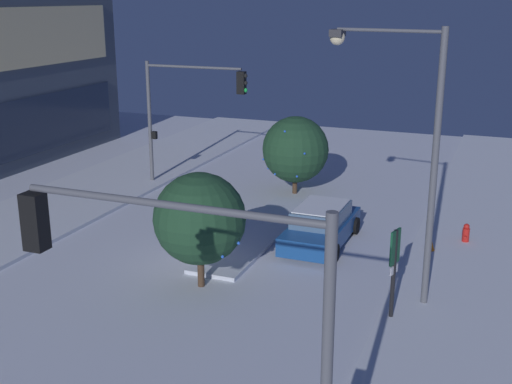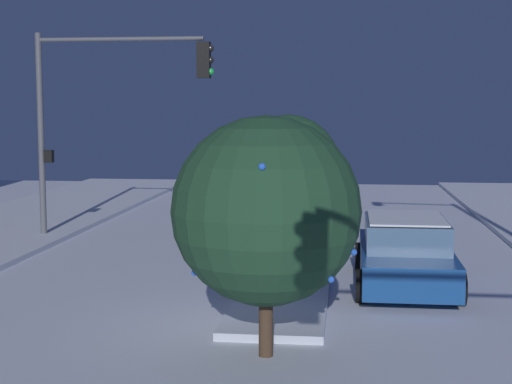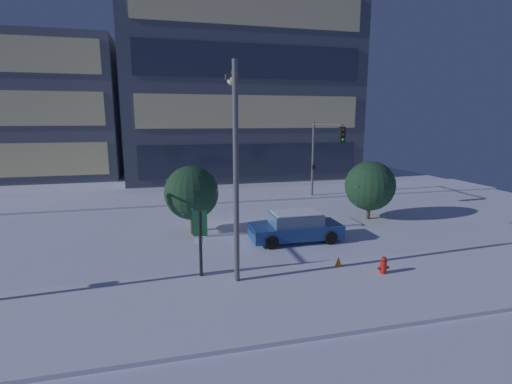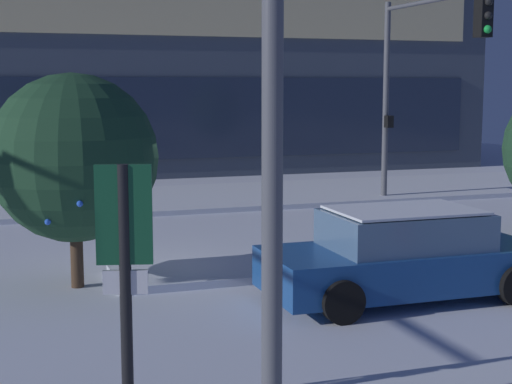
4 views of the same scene
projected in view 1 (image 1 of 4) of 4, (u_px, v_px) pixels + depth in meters
ground at (201, 270)px, 22.11m from camera, size 52.00×52.00×0.00m
curb_strip_near at (478, 313)px, 18.97m from camera, size 52.00×5.20×0.14m
median_strip at (259, 232)px, 25.50m from camera, size 9.00×1.80×0.14m
car_near at (321, 226)px, 24.31m from camera, size 4.70×2.11×1.49m
traffic_light_corner_far_right at (187, 102)px, 30.63m from camera, size 0.32×5.17×5.92m
traffic_light_corner_near_left at (195, 305)px, 10.36m from camera, size 0.32×5.53×5.98m
street_lamp_arched at (405, 129)px, 18.50m from camera, size 0.82×3.34×8.07m
fire_hydrant at (466, 235)px, 24.28m from camera, size 0.48×0.26×0.83m
parking_info_sign at (394, 264)px, 18.21m from camera, size 0.55×0.19×2.73m
decorated_tree_median at (295, 149)px, 30.18m from camera, size 3.04×3.04×3.61m
decorated_tree_left_of_median at (200, 219)px, 20.30m from camera, size 2.88×2.88×3.70m
construction_cone at (431, 247)px, 23.46m from camera, size 0.36×0.36×0.55m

